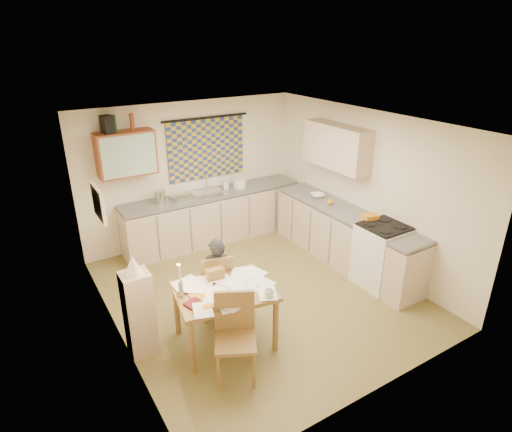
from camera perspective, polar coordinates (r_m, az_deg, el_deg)
floor at (r=6.43m, az=0.31°, el=-10.26°), size 4.00×4.50×0.02m
ceiling at (r=5.46m, az=0.37°, el=12.38°), size 4.00×4.50×0.02m
wall_back at (r=7.72m, az=-8.62°, el=5.73°), size 4.00×0.02×2.50m
wall_front at (r=4.31m, az=16.72°, el=-9.99°), size 4.00×0.02×2.50m
wall_left at (r=5.16m, az=-19.03°, el=-4.49°), size 0.02×4.50×2.50m
wall_right at (r=7.03m, az=14.40°, el=3.49°), size 0.02×4.50×2.50m
window_blind at (r=7.70m, az=-6.61°, el=8.88°), size 1.45×0.03×1.05m
curtain_rod at (r=7.56m, az=-6.74°, el=12.89°), size 1.60×0.04×0.04m
wall_cabinet at (r=7.06m, az=-16.94°, el=7.97°), size 0.90×0.34×0.70m
wall_cabinet_glass at (r=6.90m, az=-16.55°, el=7.67°), size 0.84×0.02×0.64m
upper_cabinet_right at (r=7.12m, az=10.69°, el=9.11°), size 0.34×1.30×0.70m
framed_print at (r=5.35m, az=-20.27°, el=1.63°), size 0.04×0.50×0.40m
print_canvas at (r=5.35m, az=-20.02°, el=1.69°), size 0.01×0.42×0.32m
counter_back at (r=7.83m, az=-5.68°, el=-0.10°), size 3.30×0.62×0.92m
counter_right at (r=7.17m, az=11.67°, el=-2.78°), size 0.62×2.95×0.92m
stove at (r=6.67m, az=16.34°, el=-5.04°), size 0.63×0.63×0.98m
sink at (r=7.64m, az=-6.32°, el=2.73°), size 0.57×0.47×0.10m
tap at (r=7.76m, az=-6.60°, el=4.44°), size 0.04×0.04×0.28m
dish_rack at (r=7.43m, az=-9.90°, el=2.48°), size 0.39×0.35×0.06m
kettle at (r=7.28m, az=-12.72°, el=2.56°), size 0.21×0.21×0.24m
mixing_bowl at (r=7.87m, az=-2.20°, el=4.41°), size 0.30×0.30×0.16m
soap_bottle at (r=7.79m, az=-4.08°, el=4.27°), size 0.12×0.12×0.19m
bowl at (r=7.47m, az=8.19°, el=2.72°), size 0.40×0.40×0.06m
orange_bag at (r=6.63m, az=15.00°, el=-0.30°), size 0.25×0.21×0.12m
fruit_orange at (r=7.16m, az=9.88°, el=1.85°), size 0.10×0.10×0.10m
speaker at (r=6.90m, az=-19.21°, el=11.47°), size 0.19×0.23×0.26m
bottle_green at (r=6.93m, az=-18.36°, el=11.62°), size 0.08×0.08×0.26m
bottle_brown at (r=6.99m, az=-16.21°, el=11.97°), size 0.07×0.07×0.26m
dining_table at (r=5.35m, az=-4.19°, el=-13.07°), size 1.26×1.04×0.75m
chair_far at (r=5.87m, az=-5.37°, el=-10.47°), size 0.51×0.51×0.94m
chair_near at (r=4.94m, az=-2.74°, el=-17.72°), size 0.60×0.60×0.98m
person at (r=5.68m, az=-5.18°, el=-8.30°), size 0.62×0.57×1.16m
shelf_stand at (r=5.28m, az=-15.32°, el=-12.42°), size 0.32×0.30×1.07m
lampshade at (r=4.94m, az=-16.10°, el=-6.30°), size 0.20×0.20×0.22m
letter_rack at (r=5.27m, az=-5.48°, el=-7.78°), size 0.23×0.12×0.16m
mug at (r=4.97m, az=1.75°, el=-10.30°), size 0.21×0.21×0.09m
magazine at (r=4.84m, az=-8.85°, el=-12.12°), size 0.32×0.35×0.02m
book at (r=4.95m, az=-8.36°, el=-11.16°), size 0.22×0.29×0.02m
orange_box at (r=4.82m, az=-6.41°, el=-12.00°), size 0.14×0.11×0.04m
eyeglasses at (r=4.93m, az=-1.34°, el=-11.12°), size 0.14×0.09×0.02m
candle_holder at (r=5.03m, az=-9.95°, el=-9.60°), size 0.07×0.07×0.18m
candle at (r=4.95m, az=-10.10°, el=-7.50°), size 0.03×0.03×0.22m
candle_flame at (r=4.87m, az=-10.42°, el=-6.42°), size 0.02×0.02×0.02m
papers at (r=5.16m, az=-4.27°, el=-9.34°), size 1.20×1.03×0.03m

